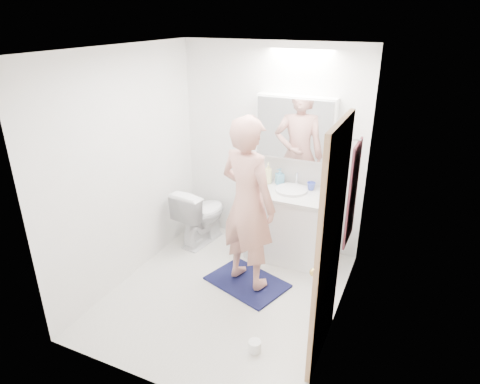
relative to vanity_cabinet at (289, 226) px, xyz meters
The scene contains 23 objects.
floor 1.10m from the vanity_cabinet, 109.62° to the right, with size 2.50×2.50×0.00m, color silver.
ceiling 2.26m from the vanity_cabinet, 109.62° to the right, with size 2.50×2.50×0.00m, color white.
wall_back 0.93m from the vanity_cabinet, 140.36° to the left, with size 2.50×2.50×0.00m, color white.
wall_front 2.38m from the vanity_cabinet, 98.83° to the right, with size 2.50×2.50×0.00m, color white.
wall_left 1.92m from the vanity_cabinet, 146.25° to the right, with size 2.50×2.50×0.00m, color white.
wall_right 1.47m from the vanity_cabinet, 51.93° to the right, with size 2.50×2.50×0.00m, color white.
vanity_cabinet is the anchor object (origin of this frame).
countertop 0.41m from the vanity_cabinet, 90.00° to the right, with size 0.95×0.58×0.04m, color silver.
sink_basin 0.45m from the vanity_cabinet, 90.00° to the left, with size 0.36×0.36×0.03m, color silver.
faucet 0.56m from the vanity_cabinet, 90.00° to the left, with size 0.02×0.02×0.16m, color silver.
medicine_cabinet 1.13m from the vanity_cabinet, 101.84° to the left, with size 0.88×0.14×0.70m, color white.
mirror_panel 1.12m from the vanity_cabinet, 108.19° to the left, with size 0.84×0.01×0.66m, color silver.
toilet 1.10m from the vanity_cabinet, behind, with size 0.41×0.72×0.74m, color white.
bath_rug 0.83m from the vanity_cabinet, 106.65° to the right, with size 0.80×0.55×0.02m, color #141640.
person 0.92m from the vanity_cabinet, 106.65° to the right, with size 0.65×0.43×1.78m, color tan.
door 1.63m from the vanity_cabinet, 60.77° to the right, with size 0.04×0.80×2.00m, color tan.
door_knob 1.85m from the vanity_cabinet, 66.69° to the right, with size 0.06×0.06×0.06m, color gold.
towel 1.10m from the vanity_cabinet, 29.48° to the right, with size 0.02×0.42×1.00m, color black.
towel_hook 1.48m from the vanity_cabinet, 29.93° to the right, with size 0.02×0.02×0.07m, color silver.
soap_bottle_a 0.66m from the vanity_cabinet, 155.37° to the left, with size 0.10×0.10×0.25m, color beige.
soap_bottle_b 0.59m from the vanity_cabinet, 137.04° to the left, with size 0.09×0.09×0.19m, color #5BA2C4.
toothbrush_cup 0.54m from the vanity_cabinet, 40.20° to the left, with size 0.10×0.10×0.09m, color #4357C9.
toilet_paper_roll 1.63m from the vanity_cabinet, 81.50° to the right, with size 0.11×0.11×0.10m, color white.
Camera 1 is at (1.60, -3.17, 2.67)m, focal length 31.28 mm.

